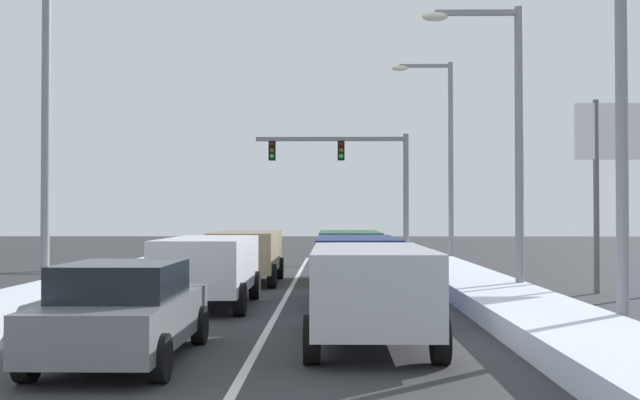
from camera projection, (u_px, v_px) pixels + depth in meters
ground_plane at (281, 307)px, 18.88m from camera, size 120.00×120.00×0.00m
lane_stripe_between_right_lane_and_center_lane at (288, 293)px, 22.12m from camera, size 0.14×35.67×0.01m
snow_bank_right_shoulder at (475, 285)px, 22.05m from camera, size 2.17×35.67×0.45m
snow_bank_left_shoulder at (102, 282)px, 22.21m from camera, size 1.33×35.67×0.61m
suv_silver_right_lane_nearest at (370, 286)px, 13.32m from camera, size 2.16×4.90×1.67m
suv_navy_right_lane_second at (357, 264)px, 19.29m from camera, size 2.16×4.90×1.67m
suv_green_right_lane_third at (349, 251)px, 25.69m from camera, size 2.16×4.90×1.67m
sedan_gray_center_lane_nearest at (124, 311)px, 11.89m from camera, size 2.00×4.50×1.51m
suv_white_center_lane_second at (209, 265)px, 18.86m from camera, size 2.16×4.90×1.67m
suv_tan_center_lane_third at (247, 252)px, 25.34m from camera, size 2.16×4.90×1.67m
traffic_light_gantry at (359, 168)px, 38.37m from camera, size 7.54×0.47×6.20m
street_lamp_right_near at (600, 85)px, 14.01m from camera, size 2.66×0.36×7.57m
street_lamp_right_mid at (505, 123)px, 20.50m from camera, size 2.66×0.36×7.71m
street_lamp_right_far at (443, 145)px, 33.47m from camera, size 2.66×0.36×8.78m
street_lamp_left_mid at (60, 100)px, 19.67m from camera, size 2.66×0.36×8.62m
roadside_sign_right at (631, 152)px, 22.12m from camera, size 3.20×0.16×5.50m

